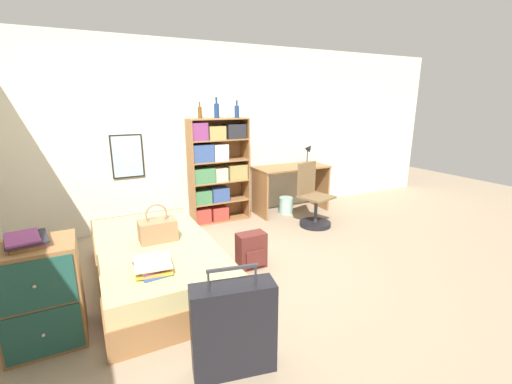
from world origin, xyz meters
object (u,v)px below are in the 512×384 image
object	(u,v)px
bed	(156,262)
magazine_pile_on_dresser	(26,240)
bottle_clear	(237,111)
desk_chair	(313,206)
bottle_brown	(217,110)
backpack	(251,251)
desk_lamp	(309,151)
book_stack_on_bed	(153,266)
handbag	(158,230)
desk	(291,180)
waste_bin	(286,205)
bookcase	(215,170)
dresser	(42,295)
suitcase	(233,329)
bottle_green	(200,112)

from	to	relation	value
bed	magazine_pile_on_dresser	world-z (taller)	magazine_pile_on_dresser
bottle_clear	desk_chair	xyz separation A→B (m)	(0.85, -0.79, -1.34)
bed	magazine_pile_on_dresser	distance (m)	1.26
bottle_brown	backpack	distance (m)	2.19
bed	desk_chair	bearing A→B (deg)	14.51
desk_lamp	book_stack_on_bed	bearing A→B (deg)	-146.43
bed	magazine_pile_on_dresser	bearing A→B (deg)	-151.74
backpack	bottle_clear	bearing A→B (deg)	70.90
handbag	magazine_pile_on_dresser	size ratio (longest dim) A/B	1.07
desk	desk_lamp	size ratio (longest dim) A/B	3.40
desk_lamp	waste_bin	xyz separation A→B (m)	(-0.47, -0.07, -0.85)
bookcase	desk_lamp	world-z (taller)	bookcase
magazine_pile_on_dresser	desk_chair	size ratio (longest dim) A/B	0.38
desk_lamp	desk_chair	size ratio (longest dim) A/B	0.38
bed	handbag	xyz separation A→B (m)	(0.04, 0.02, 0.33)
bottle_clear	dresser	bearing A→B (deg)	-141.45
bed	handbag	size ratio (longest dim) A/B	5.32
dresser	book_stack_on_bed	bearing A→B (deg)	-3.50
suitcase	desk_lamp	world-z (taller)	desk_lamp
bottle_clear	desk	xyz separation A→B (m)	(0.91, -0.09, -1.11)
desk_chair	desk_lamp	bearing A→B (deg)	60.56
desk_chair	backpack	size ratio (longest dim) A/B	2.34
dresser	bottle_brown	xyz separation A→B (m)	(2.17, 2.01, 1.26)
suitcase	magazine_pile_on_dresser	distance (m)	1.59
backpack	waste_bin	bearing A→B (deg)	47.02
desk_chair	waste_bin	bearing A→B (deg)	95.29
desk_lamp	bottle_green	bearing A→B (deg)	175.62
bottle_brown	backpack	world-z (taller)	bottle_brown
bottle_brown	bottle_clear	bearing A→B (deg)	-8.73
bottle_clear	desk_chair	bearing A→B (deg)	-43.13
bed	handbag	bearing A→B (deg)	31.49
desk_lamp	desk_chair	xyz separation A→B (m)	(-0.41, -0.72, -0.69)
bed	bottle_brown	xyz separation A→B (m)	(1.24, 1.46, 1.44)
magazine_pile_on_dresser	desk_lamp	xyz separation A→B (m)	(3.76, 1.86, 0.16)
bottle_clear	desk_chair	distance (m)	1.77
bottle_green	bed	bearing A→B (deg)	-124.04
desk	magazine_pile_on_dresser	bearing A→B (deg)	-151.63
bookcase	bottle_brown	xyz separation A→B (m)	(0.05, 0.01, 0.86)
desk_chair	waste_bin	distance (m)	0.67
bookcase	bottle_green	size ratio (longest dim) A/B	6.84
bottle_brown	desk	world-z (taller)	bottle_brown
bottle_brown	desk_lamp	bearing A→B (deg)	-4.28
bookcase	backpack	distance (m)	1.73
magazine_pile_on_dresser	bottle_clear	world-z (taller)	bottle_clear
bottle_brown	desk_chair	xyz separation A→B (m)	(1.14, -0.84, -1.36)
dresser	backpack	size ratio (longest dim) A/B	2.02
handbag	desk_chair	xyz separation A→B (m)	(2.34, 0.59, -0.24)
suitcase	bottle_brown	xyz separation A→B (m)	(1.02, 2.91, 1.33)
suitcase	dresser	xyz separation A→B (m)	(-1.15, 0.91, 0.08)
bottle_green	desk	xyz separation A→B (m)	(1.45, -0.15, -1.10)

